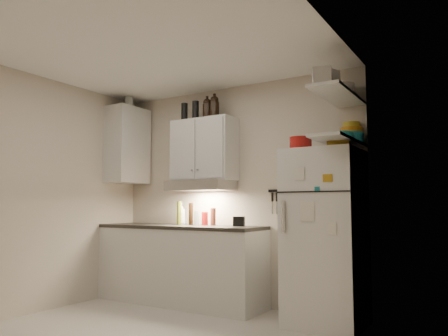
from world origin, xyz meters
The scene contains 35 objects.
ceiling centered at (0.00, 0.00, 2.61)m, with size 3.20×3.00×0.02m, color white.
back_wall centered at (0.00, 1.51, 1.30)m, with size 3.20×0.02×2.60m, color beige.
left_wall centered at (-1.61, 0.00, 1.30)m, with size 0.02×3.00×2.60m, color beige.
right_wall centered at (1.61, 0.00, 1.30)m, with size 0.02×3.00×2.60m, color beige.
base_cabinet centered at (-0.55, 1.20, 0.44)m, with size 2.10×0.60×0.88m, color silver.
countertop centered at (-0.55, 1.20, 0.90)m, with size 2.10×0.62×0.04m, color #2A2824.
upper_cabinet centered at (-0.30, 1.33, 1.83)m, with size 0.80×0.33×0.75m, color silver.
side_cabinet centered at (-1.44, 1.20, 1.95)m, with size 0.33×0.55×1.00m, color silver.
range_hood centered at (-0.30, 1.27, 1.39)m, with size 0.76×0.46×0.12m, color silver.
fridge centered at (1.25, 1.16, 0.85)m, with size 0.70×0.68×1.70m, color silver.
shelf_hi centered at (1.45, 1.02, 2.20)m, with size 0.30×0.95×0.03m, color silver.
shelf_lo centered at (1.45, 1.02, 1.76)m, with size 0.30×0.95×0.03m, color silver.
knife_strip centered at (0.70, 1.49, 1.32)m, with size 0.42×0.02×0.03m, color black.
dutch_oven centered at (1.07, 1.01, 1.76)m, with size 0.22×0.22×0.13m, color #AB1714.
book_stack centered at (1.45, 1.01, 1.74)m, with size 0.20×0.25×0.08m, color #B28116.
spice_jar centered at (1.37, 1.04, 1.76)m, with size 0.07×0.07×0.11m, color silver.
stock_pot centered at (1.40, 1.36, 2.30)m, with size 0.25×0.25×0.18m, color silver.
tin_a centered at (1.38, 0.89, 2.31)m, with size 0.19×0.17×0.19m, color #AAAAAD.
tin_b centered at (1.41, 0.69, 2.30)m, with size 0.16×0.16×0.16m, color #AAAAAD.
bowl_teal centered at (1.45, 1.38, 1.83)m, with size 0.28×0.28×0.11m, color #187B84.
bowl_orange centered at (1.45, 1.47, 1.92)m, with size 0.22×0.22×0.07m, color orange.
bowl_yellow centered at (1.45, 1.47, 1.98)m, with size 0.17×0.17×0.06m, color gold.
plates centered at (1.45, 1.05, 1.81)m, with size 0.26×0.26×0.07m, color #187B84.
growler_a centered at (-0.22, 1.28, 2.32)m, with size 0.11×0.11×0.25m, color black, non-canonical shape.
growler_b centered at (-0.11, 1.28, 2.33)m, with size 0.11×0.11×0.26m, color black, non-canonical shape.
thermos_a centered at (-0.40, 1.29, 2.32)m, with size 0.08×0.08×0.23m, color black.
thermos_b centered at (-0.58, 1.31, 2.32)m, with size 0.08×0.08×0.23m, color black.
side_jar centered at (-1.40, 1.18, 2.52)m, with size 0.11×0.11×0.14m, color silver.
soap_bottle centered at (-0.63, 1.33, 1.07)m, with size 0.11×0.12×0.30m, color silver.
pepper_mill centered at (-0.18, 1.35, 1.02)m, with size 0.06×0.06×0.20m, color maroon.
oil_bottle centered at (-0.62, 1.26, 1.06)m, with size 0.05×0.05×0.29m, color #585F17.
vinegar_bottle centered at (-0.46, 1.29, 1.05)m, with size 0.06×0.06×0.27m, color black.
clear_bottle centered at (-0.35, 1.25, 1.01)m, with size 0.06×0.06×0.17m, color silver.
red_jar centered at (-0.28, 1.33, 1.00)m, with size 0.08×0.08×0.16m, color #AB1714.
caddy centered at (0.18, 1.34, 0.97)m, with size 0.13×0.09×0.11m, color black.
Camera 1 is at (2.65, -3.02, 1.15)m, focal length 35.00 mm.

